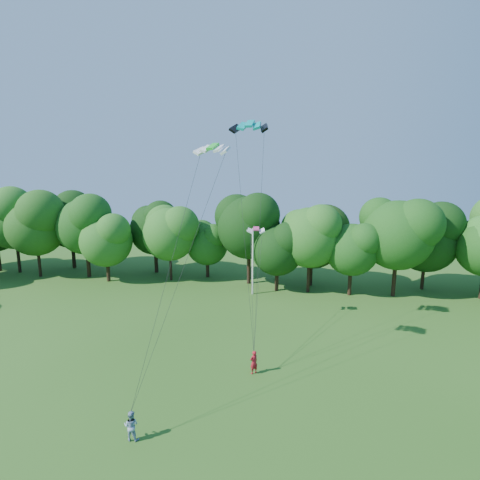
# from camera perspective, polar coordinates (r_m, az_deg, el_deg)

# --- Properties ---
(utility_pole) EXTENTS (1.60, 0.71, 8.47)m
(utility_pole) POSITION_cam_1_polar(r_m,az_deg,el_deg) (46.92, 1.94, -3.19)
(utility_pole) COLOR silver
(utility_pole) RESTS_ON ground
(kite_flyer_left) EXTENTS (0.80, 0.80, 1.87)m
(kite_flyer_left) POSITION_cam_1_polar(r_m,az_deg,el_deg) (30.48, 2.11, -18.11)
(kite_flyer_left) COLOR #B01623
(kite_flyer_left) RESTS_ON ground
(kite_flyer_right) EXTENTS (0.93, 0.74, 1.82)m
(kite_flyer_right) POSITION_cam_1_polar(r_m,az_deg,el_deg) (25.19, -16.25, -25.51)
(kite_flyer_right) COLOR #8DA2C4
(kite_flyer_right) RESTS_ON ground
(kite_teal) EXTENTS (3.13, 1.49, 0.76)m
(kite_teal) POSITION_cam_1_polar(r_m,az_deg,el_deg) (32.46, 1.50, 17.29)
(kite_teal) COLOR #059F9C
(kite_teal) RESTS_ON ground
(kite_green) EXTENTS (2.72, 1.67, 0.57)m
(kite_green) POSITION_cam_1_polar(r_m,az_deg,el_deg) (27.58, -4.18, 14.03)
(kite_green) COLOR green
(kite_green) RESTS_ON ground
(kite_pink) EXTENTS (1.84, 1.10, 0.32)m
(kite_pink) POSITION_cam_1_polar(r_m,az_deg,el_deg) (36.84, 2.47, 1.73)
(kite_pink) COLOR #D73B80
(kite_pink) RESTS_ON ground
(tree_back_west) EXTENTS (8.89, 8.89, 12.93)m
(tree_back_west) POSITION_cam_1_polar(r_m,az_deg,el_deg) (61.59, -28.75, 2.36)
(tree_back_west) COLOR #341D14
(tree_back_west) RESTS_ON ground
(tree_back_center) EXTENTS (9.00, 9.00, 13.09)m
(tree_back_center) POSITION_cam_1_polar(r_m,az_deg,el_deg) (50.65, 11.03, 2.07)
(tree_back_center) COLOR #302012
(tree_back_center) RESTS_ON ground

